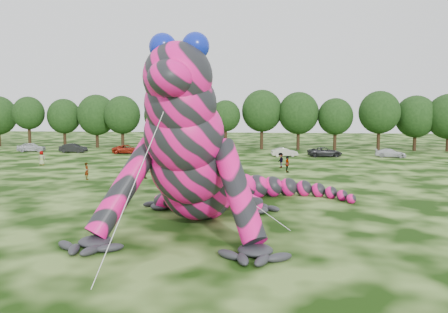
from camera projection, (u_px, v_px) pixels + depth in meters
name	position (u px, v px, depth m)	size (l,w,h in m)	color
ground	(59.00, 252.00, 20.78)	(240.00, 240.00, 0.00)	#16330A
inflatable_gecko	(202.00, 134.00, 27.10)	(17.88, 21.24, 10.62)	#F6107E
tree_3	(29.00, 122.00, 81.01)	(5.81, 5.23, 9.44)	black
tree_4	(64.00, 123.00, 81.91)	(6.22, 5.60, 9.06)	black
tree_5	(97.00, 121.00, 80.80)	(7.16, 6.44, 9.80)	black
tree_6	(122.00, 122.00, 78.40)	(6.52, 5.86, 9.49)	black
tree_7	(163.00, 122.00, 77.60)	(6.68, 6.01, 9.48)	black
tree_8	(196.00, 124.00, 77.09)	(6.14, 5.53, 8.94)	black
tree_9	(225.00, 125.00, 76.81)	(5.27, 4.74, 8.68)	black
tree_10	(262.00, 120.00, 77.15)	(7.09, 6.38, 10.50)	black
tree_11	(298.00, 121.00, 76.01)	(7.01, 6.31, 10.07)	black
tree_12	(335.00, 124.00, 74.85)	(5.99, 5.39, 8.97)	black
tree_13	(379.00, 121.00, 73.31)	(6.83, 6.15, 10.13)	black
tree_14	(415.00, 123.00, 74.14)	(6.82, 6.14, 9.40)	black
car_0	(31.00, 147.00, 72.64)	(1.79, 4.45, 1.51)	silver
car_1	(73.00, 148.00, 71.08)	(1.54, 4.43, 1.46)	black
car_2	(128.00, 149.00, 69.44)	(2.30, 4.98, 1.38)	maroon
car_3	(160.00, 150.00, 68.89)	(1.87, 4.59, 1.33)	silver
car_4	(211.00, 150.00, 68.35)	(1.67, 4.16, 1.42)	#151B4A
car_5	(284.00, 152.00, 64.96)	(1.36, 3.91, 1.29)	#BDB6AC
car_6	(325.00, 152.00, 64.60)	(2.31, 5.02, 1.39)	#28282A
car_7	(390.00, 153.00, 63.69)	(1.76, 4.32, 1.25)	silver
spectator_2	(281.00, 160.00, 51.88)	(1.17, 0.67, 1.81)	gray
spectator_0	(87.00, 171.00, 42.86)	(0.61, 0.40, 1.69)	gray
spectator_3	(287.00, 164.00, 47.87)	(1.05, 0.44, 1.78)	gray
spectator_1	(146.00, 170.00, 43.66)	(0.83, 0.65, 1.72)	gray
spectator_4	(42.00, 158.00, 54.46)	(0.86, 0.56, 1.77)	gray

